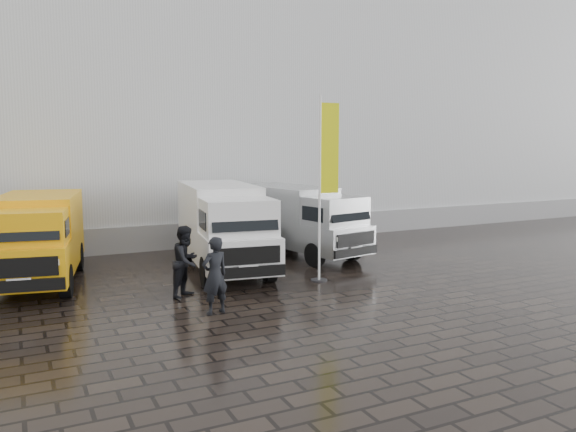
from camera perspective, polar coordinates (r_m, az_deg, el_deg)
name	(u,v)px	position (r m, az deg, el deg)	size (l,w,h in m)	color
ground	(316,290)	(15.88, 2.85, -7.55)	(120.00, 120.00, 0.00)	black
exhibition_hall	(205,108)	(30.97, -8.40, 10.77)	(44.00, 16.00, 12.00)	silver
hall_plinth	(266,230)	(23.64, -2.21, -1.40)	(44.00, 0.15, 1.00)	gray
van_yellow	(37,241)	(17.84, -24.18, -2.32)	(2.14, 5.57, 2.57)	#FFAF0D
van_white	(224,228)	(18.24, -6.53, -1.25)	(2.11, 6.34, 2.75)	white
van_silver	(300,221)	(20.60, 1.23, -0.56)	(1.93, 5.80, 2.51)	#A3A6A8
flagpole	(325,177)	(16.60, 3.80, 3.94)	(0.88, 0.50, 5.49)	black
wheelie_bin	(356,225)	(25.25, 6.93, -0.95)	(0.58, 0.58, 0.96)	black
person_front	(215,275)	(13.64, -7.45, -6.00)	(0.69, 0.45, 1.88)	black
person_tent	(186,261)	(15.29, -10.29, -4.54)	(0.93, 0.73, 1.92)	black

